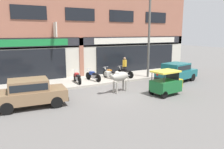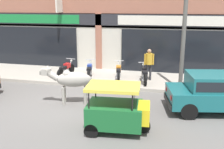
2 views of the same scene
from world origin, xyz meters
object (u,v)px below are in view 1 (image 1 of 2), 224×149
Objects in this scene: motorcycle_0 at (77,77)px; motorcycle_2 at (110,74)px; car_1 at (176,71)px; utility_pole at (149,38)px; cow at (119,77)px; auto_rickshaw at (167,84)px; pedestrian at (125,65)px; motorcycle_1 at (93,76)px; car_0 at (30,92)px; motorcycle_3 at (125,72)px.

motorcycle_0 is 2.84m from motorcycle_2.
utility_pole reaches higher than car_1.
motorcycle_2 is (1.20, 3.34, -0.46)m from cow.
utility_pole is at bearing -7.66° from motorcycle_0.
pedestrian is (0.44, 5.51, 0.48)m from auto_rickshaw.
cow is at bearing -150.18° from utility_pole.
motorcycle_0 is at bearing 158.61° from car_1.
motorcycle_0 is at bearing 116.81° from cow.
auto_rickshaw is at bearing -63.38° from motorcycle_1.
motorcycle_2 is at bearing 2.12° from motorcycle_0.
cow is at bearing -109.80° from motorcycle_2.
car_0 is at bearing -154.97° from pedestrian.
utility_pole is (1.73, -0.80, 2.84)m from motorcycle_3.
pedestrian is (2.71, 3.61, 0.14)m from cow.
auto_rickshaw is 1.14× the size of motorcycle_2.
motorcycle_0 is 4.40m from pedestrian.
motorcycle_1 is at bearing 116.62° from auto_rickshaw.
motorcycle_2 is (-4.26, 2.89, -0.27)m from car_1.
motorcycle_0 and motorcycle_3 have the same top height.
car_1 is 2.13× the size of motorcycle_3.
motorcycle_2 is at bearing 175.58° from motorcycle_3.
auto_rickshaw reaches higher than motorcycle_3.
cow is 5.44m from car_0.
motorcycle_0 is (-7.10, 2.78, -0.27)m from car_1.
utility_pole is at bearing -10.53° from motorcycle_1.
auto_rickshaw reaches higher than car_1.
motorcycle_2 is 1.64m from pedestrian.
cow is at bearing -126.89° from pedestrian.
car_1 is at bearing 4.75° from cow.
car_1 is 6.47m from motorcycle_1.
cow reaches higher than car_0.
motorcycle_1 is at bearing 153.90° from car_1.
pedestrian is (8.14, 3.80, 0.33)m from car_0.
motorcycle_0 and motorcycle_2 have the same top height.
car_1 is (5.47, 0.45, -0.19)m from cow.
cow is at bearing 2.04° from car_0.
car_0 is 6.18m from motorcycle_1.
car_1 is 4.20m from pedestrian.
pedestrian is (4.35, 0.37, 0.60)m from motorcycle_0.
motorcycle_0 is (3.80, 3.43, -0.27)m from car_0.
motorcycle_3 is (2.86, -0.06, 0.00)m from motorcycle_1.
car_1 is 3.46m from utility_pole.
car_1 is at bearing -48.86° from pedestrian.
car_0 is 1.82× the size of auto_rickshaw.
pedestrian is 2.96m from utility_pole.
motorcycle_2 is at bearing 101.51° from auto_rickshaw.
car_0 is 2.05× the size of motorcycle_0.
utility_pole reaches higher than pedestrian.
cow is 5.46m from utility_pole.
motorcycle_3 is at bearing 87.13° from auto_rickshaw.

